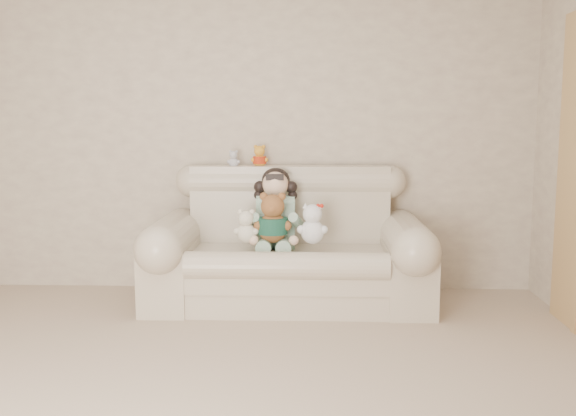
{
  "coord_description": "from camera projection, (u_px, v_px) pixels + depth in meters",
  "views": [
    {
      "loc": [
        0.46,
        -2.81,
        1.38
      ],
      "look_at": [
        0.29,
        1.9,
        0.75
      ],
      "focal_mm": 40.75,
      "sensor_mm": 36.0,
      "label": 1
    }
  ],
  "objects": [
    {
      "name": "wall_back",
      "position": [
        255.0,
        131.0,
        5.29
      ],
      "size": [
        4.5,
        0.0,
        4.5
      ],
      "primitive_type": "plane",
      "rotation": [
        1.57,
        0.0,
        0.0
      ],
      "color": "beige",
      "rests_on": "ground"
    },
    {
      "name": "sofa",
      "position": [
        288.0,
        237.0,
        4.88
      ],
      "size": [
        2.1,
        0.95,
        1.03
      ],
      "primitive_type": null,
      "color": "#BEB199",
      "rests_on": "floor"
    },
    {
      "name": "seated_child",
      "position": [
        275.0,
        207.0,
        4.93
      ],
      "size": [
        0.39,
        0.47,
        0.62
      ],
      "primitive_type": null,
      "rotation": [
        0.0,
        0.0,
        0.05
      ],
      "color": "#30764A",
      "rests_on": "sofa"
    },
    {
      "name": "brown_teddy",
      "position": [
        273.0,
        213.0,
        4.74
      ],
      "size": [
        0.31,
        0.27,
        0.43
      ],
      "primitive_type": null,
      "rotation": [
        0.0,
        0.0,
        0.21
      ],
      "color": "brown",
      "rests_on": "sofa"
    },
    {
      "name": "white_cat",
      "position": [
        312.0,
        219.0,
        4.71
      ],
      "size": [
        0.26,
        0.22,
        0.35
      ],
      "primitive_type": null,
      "rotation": [
        0.0,
        0.0,
        -0.26
      ],
      "color": "white",
      "rests_on": "sofa"
    },
    {
      "name": "cream_teddy",
      "position": [
        246.0,
        223.0,
        4.73
      ],
      "size": [
        0.23,
        0.2,
        0.29
      ],
      "primitive_type": null,
      "rotation": [
        0.0,
        0.0,
        -0.4
      ],
      "color": "beige",
      "rests_on": "sofa"
    },
    {
      "name": "yellow_mini_bear",
      "position": [
        260.0,
        154.0,
        5.18
      ],
      "size": [
        0.14,
        0.12,
        0.21
      ],
      "primitive_type": null,
      "rotation": [
        0.0,
        0.0,
        -0.08
      ],
      "color": "gold",
      "rests_on": "sofa"
    },
    {
      "name": "grey_mini_plush",
      "position": [
        234.0,
        157.0,
        5.16
      ],
      "size": [
        0.11,
        0.09,
        0.16
      ],
      "primitive_type": null,
      "rotation": [
        0.0,
        0.0,
        -0.12
      ],
      "color": "silver",
      "rests_on": "sofa"
    }
  ]
}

